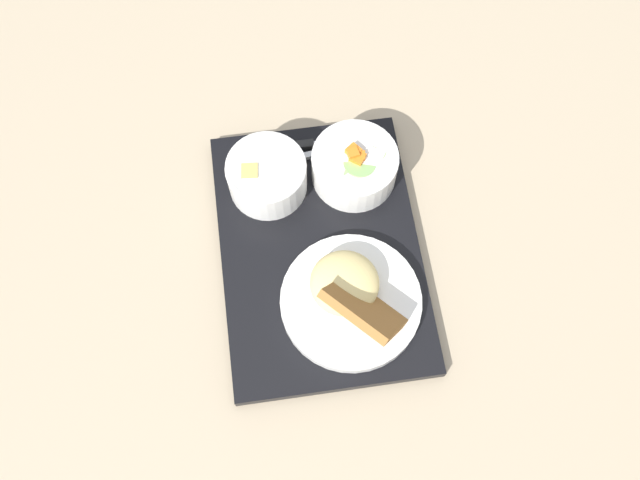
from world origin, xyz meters
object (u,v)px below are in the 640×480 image
at_px(plate_main, 350,297).
at_px(bowl_soup, 267,175).
at_px(bowl_salad, 355,165).
at_px(spoon, 307,156).
at_px(knife, 310,145).

bearing_deg(plate_main, bowl_soup, -149.53).
bearing_deg(bowl_salad, plate_main, -5.51).
relative_size(bowl_soup, plate_main, 0.60).
bearing_deg(bowl_soup, spoon, 127.52).
height_order(bowl_soup, spoon, bowl_soup).
bearing_deg(spoon, bowl_soup, -154.19).
xyz_separation_m(bowl_salad, bowl_soup, (0.01, -0.13, 0.00)).
height_order(bowl_salad, spoon, bowl_salad).
relative_size(plate_main, spoon, 1.25).
distance_m(bowl_salad, knife, 0.09).
xyz_separation_m(plate_main, knife, (-0.25, -0.04, -0.02)).
xyz_separation_m(bowl_salad, plate_main, (0.20, -0.02, -0.01)).
bearing_deg(spoon, plate_main, -89.43).
xyz_separation_m(plate_main, spoon, (-0.23, -0.05, -0.02)).
xyz_separation_m(bowl_salad, knife, (-0.05, -0.06, -0.03)).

